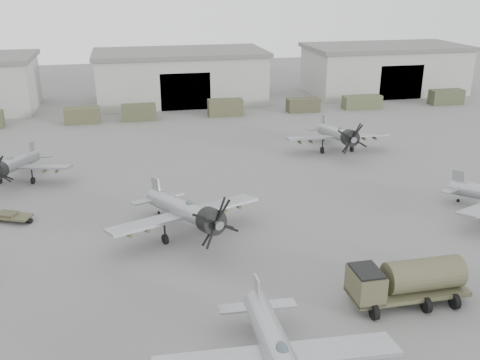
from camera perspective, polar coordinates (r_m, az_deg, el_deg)
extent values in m
plane|color=#5B5B58|center=(37.90, 4.42, -11.68)|extent=(220.00, 220.00, 0.00)
cube|color=#9C9A91|center=(94.45, -6.34, 10.75)|extent=(28.00, 14.00, 8.00)
cube|color=#5B5B57|center=(93.79, -6.45, 13.36)|extent=(29.00, 14.80, 0.70)
cube|color=black|center=(87.99, -5.83, 9.36)|extent=(8.12, 0.40, 6.00)
cube|color=#9C9A91|center=(105.30, 15.09, 11.21)|extent=(28.00, 14.00, 8.00)
cube|color=#5B5B57|center=(104.71, 15.32, 13.55)|extent=(29.00, 14.80, 0.70)
cube|color=black|center=(99.55, 16.79, 9.93)|extent=(8.12, 0.40, 6.00)
cube|color=#44442D|center=(83.04, -16.46, 6.62)|extent=(5.10, 2.20, 2.31)
cube|color=#41432B|center=(82.79, -10.75, 7.11)|extent=(5.11, 2.20, 2.41)
cube|color=#45442D|center=(84.12, -1.57, 7.74)|extent=(5.37, 2.20, 2.58)
cube|color=#3D3C27|center=(87.35, 6.75, 7.96)|extent=(5.20, 2.20, 2.17)
cube|color=#464B31|center=(91.10, 12.88, 8.11)|extent=(6.36, 2.20, 2.15)
cube|color=#3D412A|center=(98.48, 21.14, 8.27)|extent=(5.73, 2.20, 2.48)
cylinder|color=#A0A2A8|center=(29.41, 3.71, -17.10)|extent=(2.11, 10.97, 3.21)
cube|color=#A0A2A8|center=(29.10, 3.97, -18.24)|extent=(12.96, 2.94, 0.58)
cube|color=#A0A2A8|center=(33.18, 1.84, -11.83)|extent=(0.21, 1.72, 2.05)
ellipsoid|color=#3F4C54|center=(27.58, 4.54, -17.63)|extent=(0.68, 1.26, 0.58)
cylinder|color=black|center=(34.21, 1.90, -15.31)|extent=(0.14, 0.34, 0.33)
cylinder|color=#94989D|center=(44.77, -6.27, -3.02)|extent=(5.49, 10.99, 3.29)
cylinder|color=black|center=(40.47, -3.08, -4.39)|extent=(2.47, 2.27, 2.19)
cube|color=#94989D|center=(44.36, -5.88, -3.61)|extent=(13.12, 6.90, 0.59)
cube|color=#94989D|center=(48.85, -8.95, -0.86)|extent=(0.75, 1.68, 2.10)
ellipsoid|color=#3F4C54|center=(43.01, -5.29, -2.62)|extent=(1.04, 1.41, 0.59)
cylinder|color=black|center=(44.14, -7.99, -6.27)|extent=(0.58, 0.89, 0.84)
cylinder|color=black|center=(45.76, -3.46, -5.07)|extent=(0.58, 0.89, 0.84)
cylinder|color=black|center=(49.48, -8.65, -3.48)|extent=(0.24, 0.36, 0.34)
cube|color=#96989E|center=(55.14, 22.29, 0.07)|extent=(0.67, 1.52, 1.90)
cylinder|color=black|center=(55.72, 22.24, -2.04)|extent=(0.21, 0.33, 0.30)
cylinder|color=gray|center=(60.92, -22.72, 1.69)|extent=(3.52, 9.86, 2.89)
cube|color=gray|center=(60.51, -22.88, 1.31)|extent=(11.71, 4.54, 0.52)
cube|color=gray|center=(64.69, -21.31, 3.08)|extent=(0.45, 1.52, 1.84)
ellipsoid|color=#3F4C54|center=(59.39, -23.36, 1.98)|extent=(0.79, 1.20, 0.52)
cylinder|color=black|center=(61.54, -24.25, -0.05)|extent=(0.42, 0.78, 0.74)
cylinder|color=black|center=(60.15, -21.22, -0.07)|extent=(0.42, 0.78, 0.74)
cylinder|color=black|center=(65.05, -21.16, 1.30)|extent=(0.17, 0.31, 0.30)
cylinder|color=#93969B|center=(67.50, 10.19, 4.94)|extent=(1.94, 10.76, 3.15)
cylinder|color=black|center=(63.04, 11.67, 4.42)|extent=(1.98, 1.67, 2.10)
cube|color=#93969B|center=(67.02, 10.35, 4.59)|extent=(12.70, 2.73, 0.57)
cube|color=#93969B|center=(71.77, 8.93, 6.10)|extent=(0.19, 1.68, 2.02)
ellipsoid|color=#3F4C54|center=(65.80, 10.71, 5.32)|extent=(0.65, 1.24, 0.57)
cylinder|color=black|center=(66.68, 8.76, 3.15)|extent=(0.31, 0.82, 0.81)
cylinder|color=black|center=(67.97, 11.84, 3.29)|extent=(0.31, 0.82, 0.81)
cylinder|color=black|center=(72.09, 8.91, 4.32)|extent=(0.13, 0.33, 0.32)
cube|color=#47462E|center=(37.82, 17.41, -11.24)|extent=(7.92, 2.61, 0.28)
cube|color=#47462E|center=(36.05, 13.24, -10.80)|extent=(1.81, 2.60, 1.92)
cylinder|color=#47462E|center=(37.74, 18.96, -9.51)|extent=(5.21, 2.15, 2.15)
cube|color=black|center=(35.54, 13.38, -9.40)|extent=(1.70, 2.26, 0.17)
cylinder|color=black|center=(35.79, 14.13, -13.51)|extent=(0.34, 1.02, 1.02)
cylinder|color=black|center=(40.23, 19.90, -10.07)|extent=(0.34, 1.02, 1.02)
cube|color=#423F2B|center=(51.79, -23.53, -3.52)|extent=(4.49, 3.15, 0.20)
cylinder|color=black|center=(51.89, -23.49, -3.80)|extent=(1.72, 1.13, 0.49)
cylinder|color=#423F2B|center=(51.70, -23.57, -3.30)|extent=(1.57, 0.96, 0.36)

